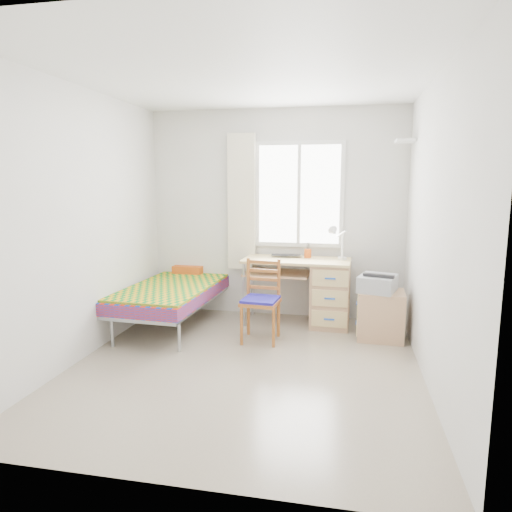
{
  "coord_description": "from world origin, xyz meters",
  "views": [
    {
      "loc": [
        0.89,
        -3.96,
        1.71
      ],
      "look_at": [
        -0.01,
        0.55,
        0.96
      ],
      "focal_mm": 32.0,
      "sensor_mm": 36.0,
      "label": 1
    }
  ],
  "objects": [
    {
      "name": "task_lamp",
      "position": [
        0.79,
        1.36,
        1.05
      ],
      "size": [
        0.23,
        0.32,
        0.42
      ],
      "rotation": [
        0.0,
        0.0,
        -0.38
      ],
      "color": "white",
      "rests_on": "desk"
    },
    {
      "name": "bed",
      "position": [
        -1.11,
        1.18,
        0.42
      ],
      "size": [
        1.02,
        2.02,
        0.86
      ],
      "rotation": [
        0.0,
        0.0,
        -0.05
      ],
      "color": "#999DA2",
      "rests_on": "floor"
    },
    {
      "name": "curtain",
      "position": [
        -0.42,
        1.68,
        1.45
      ],
      "size": [
        0.35,
        0.05,
        1.7
      ],
      "primitive_type": "cube",
      "color": "beige",
      "rests_on": "wall_back"
    },
    {
      "name": "laptop",
      "position": [
        0.17,
        1.49,
        0.81
      ],
      "size": [
        0.38,
        0.26,
        0.03
      ],
      "primitive_type": "imported",
      "rotation": [
        0.0,
        0.0,
        0.08
      ],
      "color": "black",
      "rests_on": "desk"
    },
    {
      "name": "pen_cup",
      "position": [
        0.44,
        1.53,
        0.85
      ],
      "size": [
        0.11,
        0.11,
        0.11
      ],
      "primitive_type": "cylinder",
      "rotation": [
        0.0,
        0.0,
        -0.35
      ],
      "color": "#D95218",
      "rests_on": "desk"
    },
    {
      "name": "cabinet",
      "position": [
        1.29,
        1.04,
        0.27
      ],
      "size": [
        0.51,
        0.46,
        0.53
      ],
      "rotation": [
        0.0,
        0.0,
        -0.04
      ],
      "color": "tan",
      "rests_on": "floor"
    },
    {
      "name": "desk",
      "position": [
        0.66,
        1.41,
        0.43
      ],
      "size": [
        1.29,
        0.63,
        0.79
      ],
      "rotation": [
        0.0,
        0.0,
        -0.04
      ],
      "color": "#E1C976",
      "rests_on": "floor"
    },
    {
      "name": "window",
      "position": [
        0.3,
        1.73,
        1.55
      ],
      "size": [
        1.1,
        0.04,
        1.3
      ],
      "color": "white",
      "rests_on": "wall_back"
    },
    {
      "name": "floor",
      "position": [
        0.0,
        0.0,
        0.0
      ],
      "size": [
        3.5,
        3.5,
        0.0
      ],
      "primitive_type": "plane",
      "color": "#BCAD93",
      "rests_on": "ground"
    },
    {
      "name": "chair",
      "position": [
        0.02,
        0.76,
        0.5
      ],
      "size": [
        0.41,
        0.41,
        0.88
      ],
      "rotation": [
        0.0,
        0.0,
        -0.09
      ],
      "color": "brown",
      "rests_on": "floor"
    },
    {
      "name": "ceiling",
      "position": [
        0.0,
        0.0,
        2.6
      ],
      "size": [
        3.5,
        3.5,
        0.0
      ],
      "primitive_type": "plane",
      "rotation": [
        3.14,
        0.0,
        0.0
      ],
      "color": "white",
      "rests_on": "wall_back"
    },
    {
      "name": "printer",
      "position": [
        1.24,
        1.04,
        0.63
      ],
      "size": [
        0.47,
        0.51,
        0.18
      ],
      "rotation": [
        0.0,
        0.0,
        -0.28
      ],
      "color": "#A2A5AA",
      "rests_on": "cabinet"
    },
    {
      "name": "wall_left",
      "position": [
        -1.6,
        0.0,
        1.3
      ],
      "size": [
        0.0,
        3.5,
        3.5
      ],
      "primitive_type": "plane",
      "rotation": [
        1.57,
        0.0,
        1.57
      ],
      "color": "silver",
      "rests_on": "ground"
    },
    {
      "name": "floating_shelf",
      "position": [
        1.49,
        1.4,
        2.15
      ],
      "size": [
        0.2,
        0.32,
        0.03
      ],
      "primitive_type": "cube",
      "color": "white",
      "rests_on": "wall_right"
    },
    {
      "name": "wall_right",
      "position": [
        1.6,
        0.0,
        1.3
      ],
      "size": [
        0.0,
        3.5,
        3.5
      ],
      "primitive_type": "plane",
      "rotation": [
        1.57,
        0.0,
        -1.57
      ],
      "color": "silver",
      "rests_on": "ground"
    },
    {
      "name": "book",
      "position": [
        0.09,
        1.39,
        0.59
      ],
      "size": [
        0.19,
        0.24,
        0.02
      ],
      "primitive_type": "imported",
      "rotation": [
        0.0,
        0.0,
        -0.11
      ],
      "color": "gray",
      "rests_on": "desk"
    },
    {
      "name": "wall_back",
      "position": [
        0.0,
        1.75,
        1.3
      ],
      "size": [
        3.2,
        0.0,
        3.2
      ],
      "primitive_type": "plane",
      "rotation": [
        1.57,
        0.0,
        0.0
      ],
      "color": "silver",
      "rests_on": "ground"
    }
  ]
}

